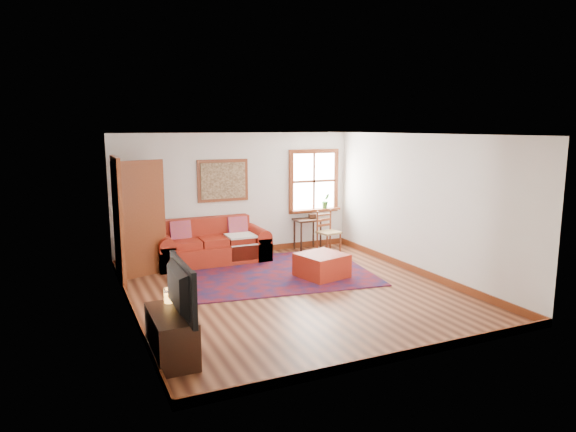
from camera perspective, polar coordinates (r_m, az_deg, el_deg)
name	(u,v)px	position (r m, az deg, el deg)	size (l,w,h in m)	color
ground	(293,292)	(8.33, 0.56, -8.41)	(5.50, 5.50, 0.00)	#451F12
room_envelope	(293,190)	(7.98, 0.53, 2.95)	(5.04, 5.54, 2.52)	silver
window	(315,187)	(11.20, 3.06, 3.19)	(1.18, 0.20, 1.38)	white
doorway	(133,218)	(9.16, -16.89, -0.25)	(0.89, 1.08, 2.14)	black
framed_artwork	(223,181)	(10.40, -7.23, 3.93)	(1.05, 0.07, 0.85)	brown
persian_rug	(275,272)	(9.37, -1.46, -6.25)	(3.31, 2.65, 0.02)	#610D12
red_leather_sofa	(212,248)	(10.14, -8.44, -3.53)	(2.17, 0.90, 0.85)	maroon
red_ottoman	(322,266)	(9.05, 3.78, -5.53)	(0.74, 0.74, 0.42)	maroon
side_table	(308,224)	(10.99, 2.18, -0.94)	(0.56, 0.42, 0.67)	#311A10
ladder_back_chair	(327,230)	(10.77, 4.38, -1.61)	(0.47, 0.46, 0.88)	tan
media_cabinet	(171,335)	(6.14, -12.83, -12.81)	(0.44, 0.98, 0.54)	#311A10
television	(173,289)	(5.85, -12.65, -7.91)	(1.08, 0.14, 0.62)	black
candle_hurricane	(169,296)	(6.34, -13.12, -8.67)	(0.12, 0.12, 0.18)	silver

